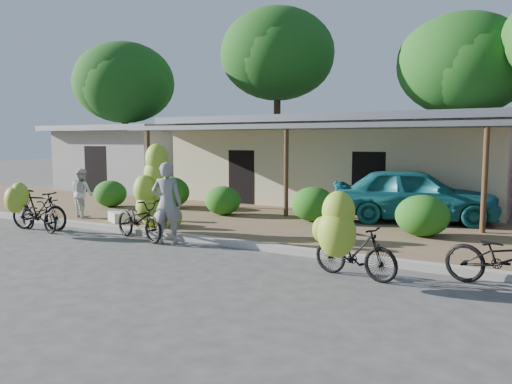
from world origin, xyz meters
TOP-DOWN VIEW (x-y plane):
  - ground at (0.00, 0.00)m, footprint 100.00×100.00m
  - sidewalk at (0.00, 5.00)m, footprint 60.00×6.00m
  - curb at (0.00, 2.00)m, footprint 60.00×0.25m
  - shop_main at (0.00, 10.93)m, footprint 13.00×8.50m
  - shop_grey at (-11.00, 10.99)m, footprint 7.00×6.00m
  - tree_back_left at (-13.69, 13.11)m, footprint 5.63×5.55m
  - tree_far_center at (-5.69, 16.11)m, footprint 6.03×5.98m
  - tree_center_right at (3.31, 16.61)m, footprint 5.72×5.65m
  - hedge_0 at (-6.36, 4.94)m, footprint 1.20×1.08m
  - hedge_1 at (-4.38, 5.84)m, footprint 1.39×1.25m
  - hedge_2 at (-1.85, 5.33)m, footprint 1.17×1.05m
  - hedge_3 at (1.14, 5.58)m, footprint 1.29×1.16m
  - hedge_4 at (4.36, 4.84)m, footprint 1.31×1.18m
  - bike_far_left at (-4.94, 0.87)m, footprint 1.74×1.28m
  - bike_left at (-5.05, 1.01)m, footprint 1.92×1.29m
  - bike_center at (-1.71, 1.74)m, footprint 2.07×1.44m
  - bike_right at (3.97, 0.59)m, footprint 1.70×1.30m
  - bike_far_right at (6.42, 1.42)m, footprint 2.11×1.05m
  - loose_banana_a at (-2.32, 2.52)m, footprint 0.52×0.44m
  - loose_banana_b at (-1.69, 2.73)m, footprint 0.48×0.41m
  - loose_banana_c at (2.56, 2.86)m, footprint 0.49×0.42m
  - sack_near at (-2.28, 2.91)m, footprint 0.90×0.52m
  - sack_far at (-3.75, 2.71)m, footprint 0.84×0.70m
  - vendor at (-0.82, 1.43)m, footprint 0.85×0.72m
  - bystander at (-5.31, 2.79)m, footprint 0.84×0.73m
  - teal_van at (3.66, 7.00)m, footprint 4.96×3.13m

SIDE VIEW (x-z plane):
  - ground at x=0.00m, z-range 0.00..0.00m
  - sidewalk at x=0.00m, z-range 0.00..0.12m
  - curb at x=0.00m, z-range 0.00..0.15m
  - sack_far at x=-3.75m, z-range 0.12..0.40m
  - sack_near at x=-2.28m, z-range 0.12..0.42m
  - loose_banana_b at x=-1.69m, z-range 0.12..0.72m
  - loose_banana_c at x=2.56m, z-range 0.12..0.74m
  - loose_banana_a at x=-2.32m, z-range 0.12..0.77m
  - bike_far_left at x=-4.94m, z-range -0.11..1.17m
  - bike_far_right at x=6.42m, z-range 0.00..1.06m
  - hedge_2 at x=-1.85m, z-range 0.12..1.03m
  - hedge_0 at x=-6.36m, z-range 0.12..1.05m
  - bike_left at x=-5.05m, z-range -0.07..1.31m
  - hedge_3 at x=1.14m, z-range 0.12..1.13m
  - hedge_4 at x=4.36m, z-range 0.12..1.14m
  - hedge_1 at x=-4.38m, z-range 0.12..1.20m
  - bike_right at x=3.97m, z-range -0.09..1.53m
  - bystander at x=-5.31m, z-range 0.12..1.62m
  - teal_van at x=3.66m, z-range 0.12..1.69m
  - bike_center at x=-1.71m, z-range -0.28..2.11m
  - vendor at x=-0.82m, z-range 0.00..1.96m
  - shop_grey at x=-11.00m, z-range 0.04..3.19m
  - shop_main at x=0.00m, z-range 0.05..3.40m
  - tree_back_left at x=-13.69m, z-range 1.81..9.66m
  - tree_center_right at x=3.31m, z-range 1.88..9.94m
  - tree_far_center at x=-5.69m, z-range 2.38..11.71m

